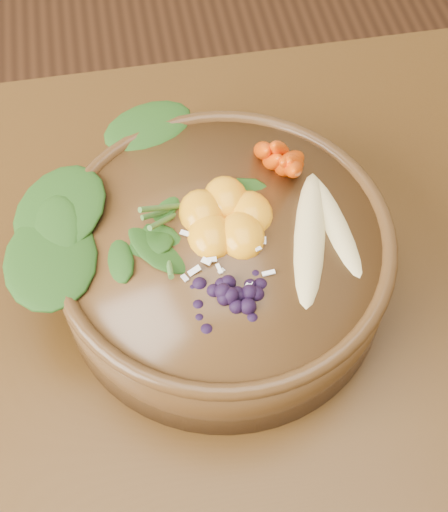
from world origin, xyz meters
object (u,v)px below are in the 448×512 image
(banana_halves, at_px, (325,221))
(kale_heap, at_px, (170,166))
(carrot_cluster, at_px, (283,134))
(blueberry_pile, at_px, (229,285))
(dining_table, at_px, (303,409))
(mandarin_cluster, at_px, (226,208))
(stoneware_bowl, at_px, (224,262))

(banana_halves, bearing_deg, kale_heap, 156.45)
(kale_heap, xyz_separation_m, carrot_cluster, (0.11, 0.00, 0.02))
(banana_halves, xyz_separation_m, blueberry_pile, (-0.10, -0.06, 0.01))
(dining_table, distance_m, mandarin_cluster, 0.24)
(stoneware_bowl, height_order, blueberry_pile, blueberry_pile)
(dining_table, xyz_separation_m, carrot_cluster, (0.00, 0.19, 0.22))
(dining_table, bearing_deg, stoneware_bowl, 120.47)
(banana_halves, xyz_separation_m, mandarin_cluster, (-0.09, 0.03, 0.00))
(dining_table, xyz_separation_m, banana_halves, (0.03, 0.10, 0.19))
(stoneware_bowl, distance_m, kale_heap, 0.11)
(dining_table, xyz_separation_m, stoneware_bowl, (-0.07, 0.11, 0.14))
(mandarin_cluster, bearing_deg, blueberry_pile, -98.41)
(mandarin_cluster, bearing_deg, banana_halves, -18.89)
(mandarin_cluster, xyz_separation_m, blueberry_pile, (-0.01, -0.08, 0.00))
(mandarin_cluster, bearing_deg, kale_heap, 129.07)
(kale_heap, bearing_deg, carrot_cluster, 1.37)
(kale_heap, xyz_separation_m, blueberry_pile, (0.03, -0.14, -0.00))
(stoneware_bowl, relative_size, blueberry_pile, 2.16)
(dining_table, relative_size, mandarin_cluster, 15.88)
(stoneware_bowl, xyz_separation_m, kale_heap, (-0.04, 0.07, 0.07))
(carrot_cluster, height_order, mandarin_cluster, carrot_cluster)
(stoneware_bowl, bearing_deg, carrot_cluster, 47.16)
(mandarin_cluster, relative_size, blueberry_pile, 0.69)
(dining_table, distance_m, carrot_cluster, 0.29)
(blueberry_pile, bearing_deg, dining_table, -32.09)
(banana_halves, bearing_deg, carrot_cluster, 113.06)
(kale_heap, height_order, mandarin_cluster, kale_heap)
(kale_heap, bearing_deg, blueberry_pile, -77.34)
(stoneware_bowl, bearing_deg, dining_table, -59.53)
(dining_table, xyz_separation_m, kale_heap, (-0.10, 0.18, 0.20))
(kale_heap, distance_m, mandarin_cluster, 0.07)
(stoneware_bowl, distance_m, blueberry_pile, 0.09)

